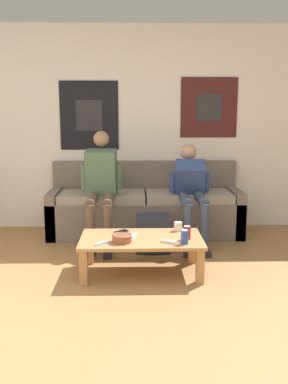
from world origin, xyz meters
TOP-DOWN VIEW (x-y plane):
  - ground_plane at (0.00, 0.00)m, footprint 18.00×18.00m
  - wall_back at (0.00, 2.77)m, footprint 10.00×0.07m
  - couch at (0.18, 2.41)m, footprint 2.32×0.72m
  - coffee_table at (0.11, 1.07)m, footprint 1.13×0.64m
  - person_seated_adult at (-0.33, 2.00)m, footprint 0.47×0.85m
  - person_seated_teen at (0.70, 2.05)m, footprint 0.47×1.01m
  - backpack at (0.24, 1.70)m, footprint 0.36×0.29m
  - ceramic_bowl at (-0.07, 0.94)m, footprint 0.18×0.18m
  - pillar_candle at (0.47, 1.30)m, footprint 0.08×0.08m
  - drink_can_blue at (0.48, 0.88)m, footprint 0.07×0.07m
  - drink_can_red at (0.52, 1.02)m, footprint 0.07×0.07m
  - game_controller_near_left at (-0.24, 0.88)m, footprint 0.13×0.12m
  - game_controller_near_right at (0.35, 0.91)m, footprint 0.14×0.10m
  - game_controller_far_center at (0.03, 1.10)m, footprint 0.09×0.15m
  - cell_phone at (-0.08, 1.27)m, footprint 0.14×0.14m

SIDE VIEW (x-z plane):
  - ground_plane at x=0.00m, z-range 0.00..0.00m
  - backpack at x=0.24m, z-range -0.01..0.38m
  - coffee_table at x=0.11m, z-range 0.12..0.46m
  - couch at x=0.18m, z-range -0.13..0.74m
  - cell_phone at x=-0.08m, z-range 0.34..0.35m
  - game_controller_near_left at x=-0.24m, z-range 0.34..0.37m
  - game_controller_near_right at x=0.35m, z-range 0.34..0.37m
  - game_controller_far_center at x=0.03m, z-range 0.34..0.37m
  - ceramic_bowl at x=-0.07m, z-range 0.35..0.42m
  - pillar_candle at x=0.47m, z-range 0.34..0.43m
  - drink_can_blue at x=0.48m, z-range 0.34..0.47m
  - drink_can_red at x=0.52m, z-range 0.34..0.47m
  - person_seated_teen at x=0.70m, z-range 0.07..1.18m
  - person_seated_adult at x=-0.33m, z-range 0.05..1.32m
  - wall_back at x=0.00m, z-range 0.00..2.55m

